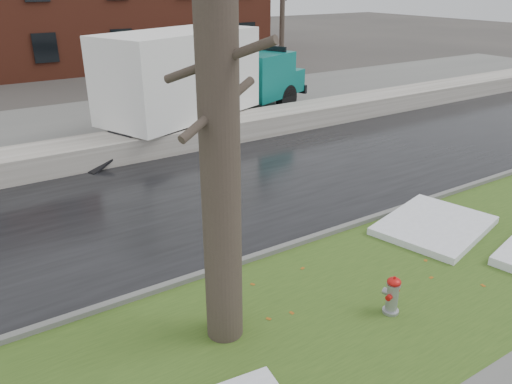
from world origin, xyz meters
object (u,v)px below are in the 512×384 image
fire_hydrant (392,293)px  worker (151,111)px  tree (219,114)px  box_truck (202,77)px

fire_hydrant → worker: worker is taller
tree → box_truck: bearing=64.3°
tree → box_truck: tree is taller
fire_hydrant → tree: bearing=141.9°
fire_hydrant → box_truck: bearing=61.8°
tree → box_truck: (5.28, 10.99, -1.71)m
box_truck → fire_hydrant: bearing=-123.7°
worker → tree: bearing=82.9°
box_truck → worker: box_truck is taller
fire_hydrant → worker: bearing=75.9°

